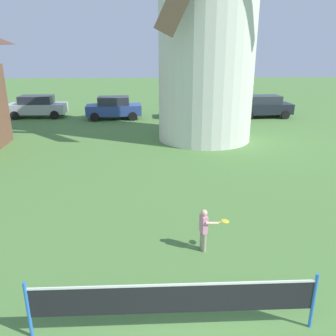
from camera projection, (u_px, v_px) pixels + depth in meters
name	position (u px, v px, depth m)	size (l,w,h in m)	color
tennis_net	(173.00, 299.00, 5.88)	(4.93, 0.06, 1.10)	blue
player_far	(205.00, 227.00, 8.39)	(0.73, 0.36, 1.09)	#9E937F
parked_car_silver	(37.00, 106.00, 25.12)	(4.08, 1.97, 1.56)	silver
parked_car_blue	(114.00, 107.00, 24.57)	(3.94, 2.11, 1.56)	#334C99
parked_car_red	(195.00, 106.00, 25.13)	(4.38, 1.95, 1.56)	red
parked_car_black	(264.00, 106.00, 25.14)	(3.95, 2.02, 1.56)	#1E232D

